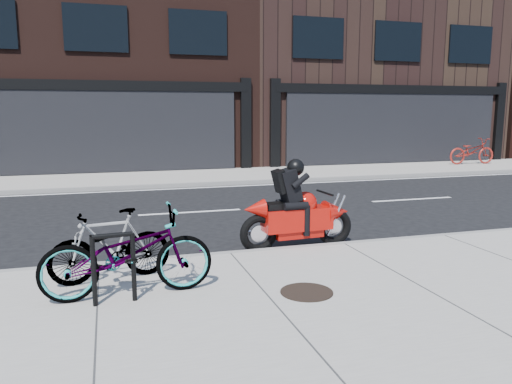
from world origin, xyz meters
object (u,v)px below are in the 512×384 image
object	(u,v)px
bicycle_front	(127,253)
bicycle_rear	(110,245)
motorcycle	(302,212)
manhole_cover	(307,292)
bike_rack	(114,262)
bicycle_far	(472,151)

from	to	relation	value
bicycle_front	bicycle_rear	distance (m)	0.67
motorcycle	manhole_cover	bearing A→B (deg)	-114.01
bicycle_front	manhole_cover	distance (m)	2.26
bike_rack	manhole_cover	bearing A→B (deg)	-8.22
motorcycle	bicycle_far	world-z (taller)	motorcycle
bike_rack	bicycle_rear	world-z (taller)	bicycle_rear
bicycle_front	bicycle_rear	world-z (taller)	bicycle_front
bicycle_rear	bicycle_far	distance (m)	18.28
bicycle_rear	bicycle_far	bearing A→B (deg)	115.94
bike_rack	manhole_cover	xyz separation A→B (m)	(2.29, -0.33, -0.49)
bicycle_front	bicycle_far	xyz separation A→B (m)	(14.52, 11.47, 0.00)
bicycle_front	motorcycle	distance (m)	3.52
bicycle_rear	bike_rack	bearing A→B (deg)	-8.39
manhole_cover	bicycle_rear	bearing A→B (deg)	153.31
bike_rack	motorcycle	distance (m)	3.77
bicycle_rear	motorcycle	bearing A→B (deg)	100.06
bicycle_front	manhole_cover	xyz separation A→B (m)	(2.13, -0.53, -0.54)
bicycle_front	bicycle_rear	size ratio (longest dim) A/B	1.30
bicycle_far	manhole_cover	world-z (taller)	bicycle_far
bicycle_front	manhole_cover	size ratio (longest dim) A/B	3.14
motorcycle	manhole_cover	size ratio (longest dim) A/B	3.20
bicycle_rear	bicycle_far	xyz separation A→B (m)	(14.72, 10.84, 0.06)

